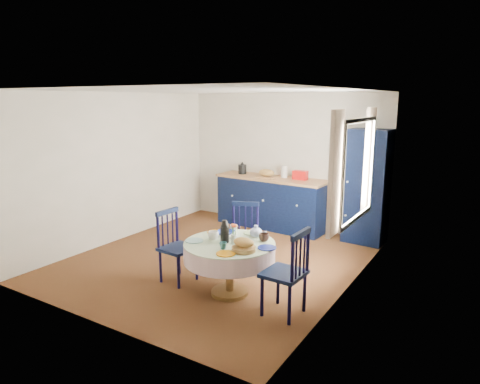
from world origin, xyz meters
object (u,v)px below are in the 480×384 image
at_px(pantry_cabinet, 367,187).
at_px(mug_a, 213,235).
at_px(dining_table, 230,252).
at_px(chair_right, 287,272).
at_px(cobalt_bowl, 225,233).
at_px(mug_c, 264,237).
at_px(chair_far, 244,236).
at_px(chair_left, 176,246).
at_px(mug_b, 223,246).
at_px(kitchen_counter, 272,201).
at_px(mug_d, 234,228).

distance_m(pantry_cabinet, mug_a, 3.11).
distance_m(dining_table, chair_right, 0.83).
bearing_deg(cobalt_bowl, mug_c, 4.09).
bearing_deg(mug_a, mug_c, 25.46).
xyz_separation_m(dining_table, chair_far, (-0.28, 0.79, -0.07)).
bearing_deg(cobalt_bowl, chair_right, -17.55).
bearing_deg(chair_left, pantry_cabinet, -25.49).
xyz_separation_m(chair_left, mug_b, (0.90, -0.21, 0.23)).
xyz_separation_m(chair_left, mug_c, (1.17, 0.28, 0.24)).
distance_m(chair_far, mug_c, 0.84).
relative_size(pantry_cabinet, chair_far, 2.00).
bearing_deg(dining_table, kitchen_counter, 107.68).
bearing_deg(mug_c, kitchen_counter, 115.45).
height_order(mug_a, mug_b, mug_a).
distance_m(chair_left, mug_b, 0.95).
bearing_deg(mug_b, chair_left, 166.60).
relative_size(chair_left, mug_b, 10.76).
distance_m(chair_far, cobalt_bowl, 0.61).
bearing_deg(mug_d, pantry_cabinet, 67.13).
bearing_deg(mug_b, kitchen_counter, 107.31).
bearing_deg(dining_table, chair_far, 109.57).
height_order(pantry_cabinet, mug_d, pantry_cabinet).
bearing_deg(dining_table, mug_b, -77.32).
bearing_deg(cobalt_bowl, chair_left, -158.88).
distance_m(dining_table, mug_a, 0.30).
distance_m(dining_table, mug_d, 0.48).
distance_m(mug_c, cobalt_bowl, 0.54).
height_order(pantry_cabinet, cobalt_bowl, pantry_cabinet).
distance_m(kitchen_counter, cobalt_bowl, 2.73).
bearing_deg(pantry_cabinet, chair_right, -87.48).
height_order(chair_far, cobalt_bowl, chair_far).
distance_m(kitchen_counter, mug_a, 2.95).
height_order(mug_a, cobalt_bowl, mug_a).
relative_size(kitchen_counter, mug_d, 22.34).
bearing_deg(mug_b, mug_a, 142.86).
xyz_separation_m(kitchen_counter, mug_b, (0.96, -3.09, 0.22)).
height_order(chair_far, mug_b, chair_far).
height_order(chair_left, mug_c, chair_left).
relative_size(chair_left, mug_c, 7.63).
bearing_deg(kitchen_counter, mug_c, -61.74).
relative_size(chair_right, cobalt_bowl, 4.57).
height_order(dining_table, mug_a, dining_table).
bearing_deg(kitchen_counter, mug_a, -74.09).
distance_m(chair_far, mug_a, 0.83).
height_order(dining_table, mug_d, dining_table).
bearing_deg(dining_table, mug_a, -177.80).
bearing_deg(cobalt_bowl, mug_d, 84.97).
relative_size(pantry_cabinet, mug_a, 14.27).
bearing_deg(chair_right, mug_b, -77.92).
xyz_separation_m(pantry_cabinet, mug_b, (-0.80, -3.13, -0.24)).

